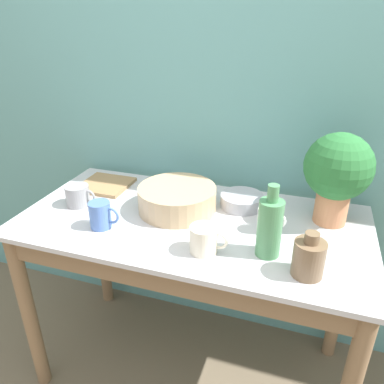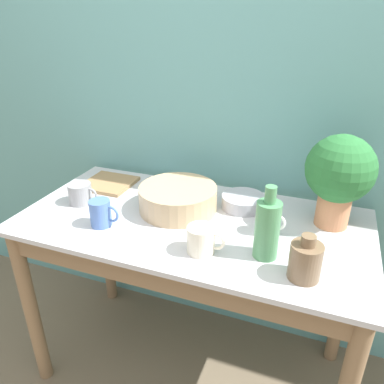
% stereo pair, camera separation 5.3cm
% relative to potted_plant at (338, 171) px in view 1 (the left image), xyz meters
% --- Properties ---
extents(wall_back, '(6.00, 0.05, 2.40)m').
position_rel_potted_plant_xyz_m(wall_back, '(-0.51, 0.24, 0.17)').
color(wall_back, '#609E9E').
rests_on(wall_back, ground_plane).
extents(counter_table, '(1.35, 0.68, 0.81)m').
position_rel_potted_plant_xyz_m(counter_table, '(-0.51, -0.18, -0.37)').
color(counter_table, '#846647').
rests_on(counter_table, ground_plane).
extents(potted_plant, '(0.25, 0.25, 0.35)m').
position_rel_potted_plant_xyz_m(potted_plant, '(0.00, 0.00, 0.00)').
color(potted_plant, tan).
rests_on(potted_plant, counter_table).
extents(bowl_wash_large, '(0.32, 0.32, 0.10)m').
position_rel_potted_plant_xyz_m(bowl_wash_large, '(-0.59, -0.10, -0.16)').
color(bowl_wash_large, tan).
rests_on(bowl_wash_large, counter_table).
extents(bottle_tall, '(0.08, 0.08, 0.25)m').
position_rel_potted_plant_xyz_m(bottle_tall, '(-0.20, -0.29, -0.10)').
color(bottle_tall, '#4C8C59').
rests_on(bottle_tall, counter_table).
extents(bottle_short, '(0.10, 0.10, 0.15)m').
position_rel_potted_plant_xyz_m(bottle_short, '(-0.07, -0.36, -0.15)').
color(bottle_short, brown).
rests_on(bottle_short, counter_table).
extents(mug_grey, '(0.13, 0.10, 0.09)m').
position_rel_potted_plant_xyz_m(mug_grey, '(-1.00, -0.19, -0.17)').
color(mug_grey, gray).
rests_on(mug_grey, counter_table).
extents(mug_white, '(0.11, 0.07, 0.09)m').
position_rel_potted_plant_xyz_m(mug_white, '(-0.22, -0.15, -0.17)').
color(mug_white, white).
rests_on(mug_white, counter_table).
extents(mug_blue, '(0.12, 0.08, 0.10)m').
position_rel_potted_plant_xyz_m(mug_blue, '(-0.81, -0.32, -0.16)').
color(mug_blue, '#4C70B7').
rests_on(mug_blue, counter_table).
extents(mug_cream, '(0.13, 0.09, 0.09)m').
position_rel_potted_plant_xyz_m(mug_cream, '(-0.40, -0.35, -0.16)').
color(mug_cream, beige).
rests_on(mug_cream, counter_table).
extents(bowl_small_steel, '(0.18, 0.18, 0.05)m').
position_rel_potted_plant_xyz_m(bowl_small_steel, '(-0.35, 0.02, -0.18)').
color(bowl_small_steel, '#A8A8B2').
rests_on(bowl_small_steel, counter_table).
extents(tray_board, '(0.22, 0.21, 0.02)m').
position_rel_potted_plant_xyz_m(tray_board, '(-0.99, 0.01, -0.20)').
color(tray_board, '#99754C').
rests_on(tray_board, counter_table).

